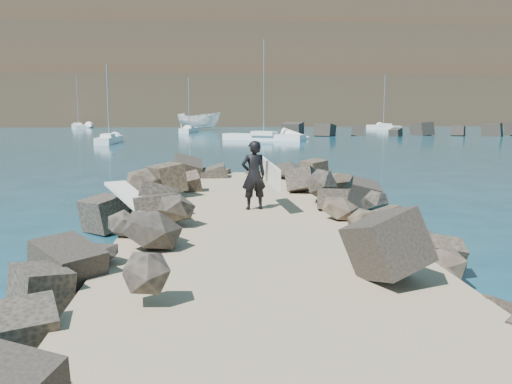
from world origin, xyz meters
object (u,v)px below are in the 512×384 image
(surfboard_resting, at_px, (132,202))
(boat_imported, at_px, (199,121))
(surfer_with_board, at_px, (256,175))
(sailboat_d, at_px, (384,127))

(surfboard_resting, xyz_separation_m, boat_imported, (0.12, 75.76, 0.35))
(boat_imported, height_order, surfer_with_board, boat_imported)
(boat_imported, distance_m, sailboat_d, 29.42)
(surfboard_resting, height_order, sailboat_d, sailboat_d)
(surfboard_resting, bearing_deg, surfer_with_board, -9.89)
(surfboard_resting, distance_m, sailboat_d, 81.15)
(sailboat_d, bearing_deg, boat_imported, 179.65)
(surfboard_resting, relative_size, surfer_with_board, 0.99)
(boat_imported, bearing_deg, surfer_with_board, -156.12)
(surfboard_resting, bearing_deg, boat_imported, 59.73)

